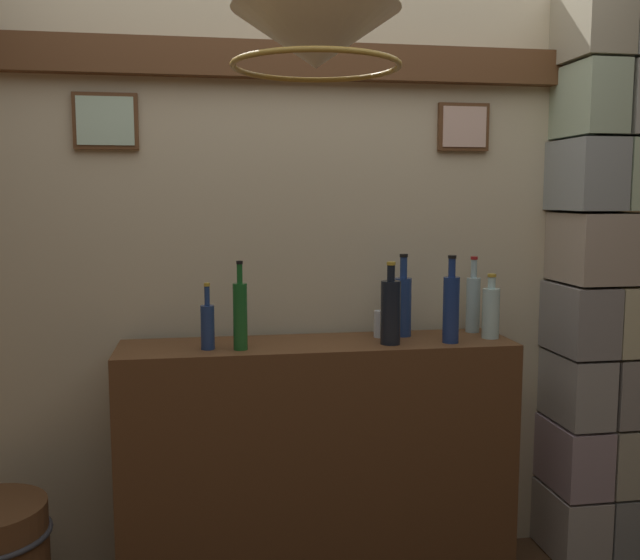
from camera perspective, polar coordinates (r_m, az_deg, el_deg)
name	(u,v)px	position (r m, az deg, el deg)	size (l,w,h in m)	color
panelled_rear_partition	(308,263)	(2.93, -0.98, 1.42)	(3.60, 0.15, 2.44)	beige
stone_pillar	(599,282)	(3.20, 21.78, -0.14)	(0.41, 0.39, 2.38)	#B0AAA1
bar_shelf_unit	(318,465)	(2.87, -0.17, -14.85)	(1.53, 0.36, 0.99)	brown
liquor_bottle_sherry	(208,325)	(2.62, -9.13, -3.63)	(0.05, 0.05, 0.25)	navy
liquor_bottle_gin	(473,302)	(2.98, 12.35, -1.78)	(0.06, 0.06, 0.32)	#A1BEC0
liquor_bottle_amaro	(240,314)	(2.59, -6.51, -2.79)	(0.05, 0.05, 0.33)	#1B5923
liquor_bottle_vodka	(451,307)	(2.74, 10.62, -2.19)	(0.06, 0.06, 0.34)	navy
liquor_bottle_scotch	(403,304)	(2.85, 6.78, -1.96)	(0.07, 0.07, 0.33)	navy
liquor_bottle_whiskey	(391,311)	(2.68, 5.76, -2.50)	(0.08, 0.08, 0.32)	black
liquor_bottle_tequila	(491,312)	(2.87, 13.73, -2.51)	(0.07, 0.07, 0.26)	silver
glass_tumbler_rocks	(381,324)	(2.83, 4.97, -3.58)	(0.06, 0.06, 0.11)	silver
pendant_lamp	(316,41)	(2.06, -0.33, 18.85)	(0.48, 0.48, 0.54)	#EFE5C6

